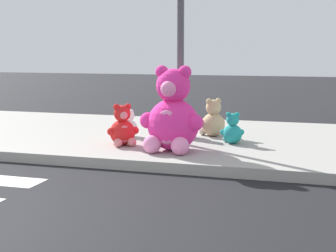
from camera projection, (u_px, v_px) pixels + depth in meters
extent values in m
cube|color=#9E9B93|center=(139.00, 137.00, 9.14)|extent=(28.00, 4.40, 0.15)
cylinder|color=#4C4C51|center=(181.00, 42.00, 7.84)|extent=(0.11, 0.11, 3.20)
sphere|color=#F22D93|center=(173.00, 125.00, 7.49)|extent=(0.77, 0.77, 0.77)
ellipsoid|color=pink|center=(167.00, 127.00, 7.23)|extent=(0.43, 0.19, 0.50)
sphere|color=#F22D93|center=(173.00, 86.00, 7.41)|extent=(0.51, 0.51, 0.51)
sphere|color=pink|center=(169.00, 89.00, 7.21)|extent=(0.23, 0.23, 0.23)
sphere|color=#F22D93|center=(185.00, 72.00, 7.32)|extent=(0.19, 0.19, 0.19)
sphere|color=#F22D93|center=(195.00, 123.00, 7.27)|extent=(0.24, 0.24, 0.24)
sphere|color=pink|center=(180.00, 146.00, 7.15)|extent=(0.27, 0.27, 0.27)
sphere|color=#F22D93|center=(162.00, 72.00, 7.43)|extent=(0.19, 0.19, 0.19)
sphere|color=#F22D93|center=(148.00, 120.00, 7.51)|extent=(0.24, 0.24, 0.24)
sphere|color=pink|center=(152.00, 144.00, 7.29)|extent=(0.27, 0.27, 0.27)
sphere|color=white|center=(129.00, 128.00, 8.72)|extent=(0.29, 0.29, 0.29)
ellipsoid|color=white|center=(124.00, 129.00, 8.64)|extent=(0.17, 0.14, 0.19)
sphere|color=white|center=(129.00, 116.00, 8.68)|extent=(0.19, 0.19, 0.19)
sphere|color=white|center=(125.00, 117.00, 8.63)|extent=(0.09, 0.09, 0.09)
sphere|color=white|center=(131.00, 112.00, 8.62)|extent=(0.07, 0.07, 0.07)
sphere|color=white|center=(133.00, 128.00, 8.59)|extent=(0.09, 0.09, 0.09)
sphere|color=white|center=(127.00, 135.00, 8.59)|extent=(0.10, 0.10, 0.10)
sphere|color=white|center=(126.00, 111.00, 8.72)|extent=(0.07, 0.07, 0.07)
sphere|color=white|center=(122.00, 126.00, 8.79)|extent=(0.09, 0.09, 0.09)
sphere|color=white|center=(121.00, 134.00, 8.70)|extent=(0.10, 0.10, 0.10)
sphere|color=tan|center=(213.00, 125.00, 8.76)|extent=(0.41, 0.41, 0.41)
ellipsoid|color=beige|center=(209.00, 123.00, 8.89)|extent=(0.22, 0.22, 0.26)
sphere|color=tan|center=(214.00, 107.00, 8.71)|extent=(0.27, 0.27, 0.27)
sphere|color=beige|center=(210.00, 108.00, 8.81)|extent=(0.12, 0.12, 0.12)
sphere|color=tan|center=(209.00, 101.00, 8.66)|extent=(0.10, 0.10, 0.10)
sphere|color=tan|center=(202.00, 123.00, 8.71)|extent=(0.13, 0.13, 0.13)
sphere|color=beige|center=(203.00, 131.00, 8.88)|extent=(0.14, 0.14, 0.14)
sphere|color=tan|center=(218.00, 101.00, 8.73)|extent=(0.10, 0.10, 0.10)
sphere|color=tan|center=(221.00, 122.00, 8.88)|extent=(0.13, 0.13, 0.13)
sphere|color=beige|center=(214.00, 130.00, 8.98)|extent=(0.14, 0.14, 0.14)
sphere|color=red|center=(122.00, 132.00, 7.93)|extent=(0.40, 0.40, 0.40)
ellipsoid|color=#DB7B7B|center=(125.00, 134.00, 7.79)|extent=(0.23, 0.20, 0.26)
sphere|color=red|center=(122.00, 114.00, 7.88)|extent=(0.26, 0.26, 0.26)
sphere|color=#DB7B7B|center=(124.00, 115.00, 7.78)|extent=(0.12, 0.12, 0.12)
sphere|color=red|center=(128.00, 107.00, 7.89)|extent=(0.10, 0.10, 0.10)
sphere|color=red|center=(135.00, 130.00, 7.93)|extent=(0.13, 0.13, 0.13)
sphere|color=#DB7B7B|center=(132.00, 142.00, 7.82)|extent=(0.14, 0.14, 0.14)
sphere|color=red|center=(116.00, 107.00, 7.84)|extent=(0.10, 0.10, 0.10)
sphere|color=red|center=(111.00, 132.00, 7.82)|extent=(0.13, 0.13, 0.13)
sphere|color=#DB7B7B|center=(118.00, 143.00, 7.75)|extent=(0.14, 0.14, 0.14)
sphere|color=#B28CD8|center=(187.00, 128.00, 8.61)|extent=(0.34, 0.34, 0.34)
ellipsoid|color=silver|center=(180.00, 128.00, 8.59)|extent=(0.16, 0.20, 0.22)
sphere|color=#B28CD8|center=(187.00, 113.00, 8.58)|extent=(0.22, 0.22, 0.22)
sphere|color=silver|center=(181.00, 114.00, 8.56)|extent=(0.10, 0.10, 0.10)
sphere|color=#B28CD8|center=(188.00, 108.00, 8.49)|extent=(0.09, 0.09, 0.09)
sphere|color=#B28CD8|center=(187.00, 128.00, 8.44)|extent=(0.11, 0.11, 0.11)
sphere|color=silver|center=(180.00, 135.00, 8.51)|extent=(0.12, 0.12, 0.12)
sphere|color=#B28CD8|center=(186.00, 107.00, 8.64)|extent=(0.09, 0.09, 0.09)
sphere|color=#B28CD8|center=(182.00, 125.00, 8.76)|extent=(0.11, 0.11, 0.11)
sphere|color=silver|center=(177.00, 134.00, 8.69)|extent=(0.12, 0.12, 0.12)
sphere|color=teal|center=(232.00, 134.00, 8.06)|extent=(0.31, 0.31, 0.31)
ellipsoid|color=#7BBFBC|center=(231.00, 133.00, 8.17)|extent=(0.18, 0.12, 0.20)
sphere|color=teal|center=(233.00, 120.00, 8.02)|extent=(0.20, 0.20, 0.20)
sphere|color=#7BBFBC|center=(232.00, 120.00, 8.11)|extent=(0.09, 0.09, 0.09)
sphere|color=teal|center=(228.00, 114.00, 8.01)|extent=(0.08, 0.08, 0.08)
sphere|color=teal|center=(223.00, 132.00, 8.09)|extent=(0.10, 0.10, 0.10)
sphere|color=#7BBFBC|center=(226.00, 139.00, 8.20)|extent=(0.11, 0.11, 0.11)
sphere|color=teal|center=(237.00, 114.00, 8.01)|extent=(0.08, 0.08, 0.08)
sphere|color=teal|center=(241.00, 132.00, 8.10)|extent=(0.10, 0.10, 0.10)
sphere|color=#7BBFBC|center=(236.00, 139.00, 8.21)|extent=(0.11, 0.11, 0.11)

